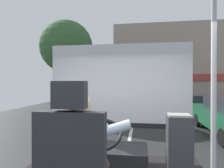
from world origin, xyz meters
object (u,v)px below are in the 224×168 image
object	(u,v)px
bus_driver	(80,156)
fare_box	(179,157)
handrail_pole	(214,111)
steering_console	(106,160)
parked_car_charcoal	(196,104)

from	to	relation	value
bus_driver	fare_box	size ratio (longest dim) A/B	0.85
handrail_pole	steering_console	bearing A→B (deg)	145.29
handrail_pole	parked_car_charcoal	world-z (taller)	handrail_pole
bus_driver	handrail_pole	bearing A→B (deg)	17.36
handrail_pole	fare_box	size ratio (longest dim) A/B	2.21
handrail_pole	fare_box	bearing A→B (deg)	118.55
fare_box	handrail_pole	bearing A→B (deg)	-61.45
bus_driver	handrail_pole	xyz separation A→B (m)	(1.08, 0.34, 0.32)
bus_driver	handrail_pole	distance (m)	1.18
bus_driver	handrail_pole	size ratio (longest dim) A/B	0.38
fare_box	parked_car_charcoal	size ratio (longest dim) A/B	0.22
bus_driver	steering_console	world-z (taller)	bus_driver
steering_console	handrail_pole	size ratio (longest dim) A/B	0.54
parked_car_charcoal	fare_box	bearing A→B (deg)	-105.97
steering_console	parked_car_charcoal	bearing A→B (deg)	68.85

